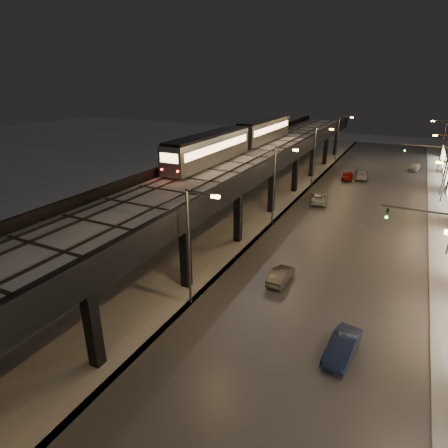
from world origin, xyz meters
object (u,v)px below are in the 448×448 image
at_px(car_mid_silver, 319,198).
at_px(car_onc_red, 414,167).
at_px(car_mid_dark, 361,174).
at_px(subway_train, 241,137).
at_px(car_onc_silver, 342,347).
at_px(car_near_white, 281,276).
at_px(car_far_white, 347,176).

bearing_deg(car_mid_silver, car_onc_red, -124.23).
xyz_separation_m(car_mid_silver, car_mid_dark, (3.26, 16.01, 0.09)).
bearing_deg(subway_train, car_mid_dark, 51.93).
bearing_deg(car_onc_silver, car_near_white, 139.01).
xyz_separation_m(subway_train, car_far_white, (12.13, 16.08, -7.57)).
bearing_deg(car_onc_silver, car_far_white, 105.66).
height_order(car_near_white, car_onc_red, car_onc_red).
height_order(car_near_white, car_far_white, car_far_white).
bearing_deg(car_mid_silver, car_mid_dark, -112.65).
relative_size(subway_train, car_far_white, 8.46).
distance_m(subway_train, car_mid_silver, 13.33).
relative_size(subway_train, car_near_white, 9.18).
bearing_deg(subway_train, car_near_white, -57.56).
xyz_separation_m(car_near_white, car_far_white, (-0.76, 36.36, 0.07)).
bearing_deg(car_far_white, car_mid_dark, -141.10).
distance_m(car_far_white, car_onc_red, 15.29).
bearing_deg(car_onc_red, subway_train, -120.11).
relative_size(car_near_white, car_mid_dark, 0.73).
relative_size(car_mid_silver, car_far_white, 1.16).
distance_m(car_mid_silver, car_onc_red, 28.21).
bearing_deg(car_onc_silver, subway_train, 131.72).
xyz_separation_m(car_far_white, car_onc_silver, (6.94, -43.11, -0.01)).
bearing_deg(car_near_white, car_far_white, -87.02).
bearing_deg(car_far_white, car_mid_silver, 79.27).
height_order(car_mid_silver, car_onc_silver, car_onc_silver).
xyz_separation_m(car_mid_silver, car_onc_silver, (8.29, -28.96, 0.02)).
height_order(car_mid_dark, car_onc_red, car_mid_dark).
xyz_separation_m(subway_train, car_mid_dark, (14.05, 17.93, -7.52)).
height_order(subway_train, car_onc_silver, subway_train).
height_order(car_near_white, car_mid_silver, car_mid_silver).
relative_size(car_onc_silver, car_onc_red, 1.06).
bearing_deg(car_far_white, car_onc_red, -134.76).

